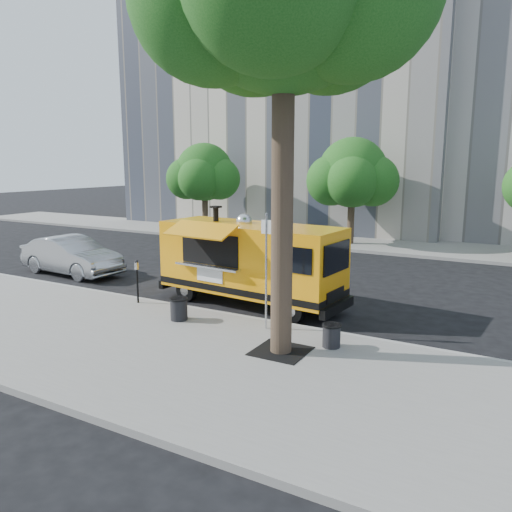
{
  "coord_description": "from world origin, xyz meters",
  "views": [
    {
      "loc": [
        7.35,
        -12.47,
        4.4
      ],
      "look_at": [
        0.39,
        0.0,
        1.69
      ],
      "focal_mm": 35.0,
      "sensor_mm": 36.0,
      "label": 1
    }
  ],
  "objects": [
    {
      "name": "ground",
      "position": [
        0.0,
        0.0,
        0.0
      ],
      "size": [
        120.0,
        120.0,
        0.0
      ],
      "primitive_type": "plane",
      "color": "black",
      "rests_on": "ground"
    },
    {
      "name": "sidewalk",
      "position": [
        0.0,
        -4.0,
        0.07
      ],
      "size": [
        60.0,
        6.0,
        0.15
      ],
      "primitive_type": "cube",
      "color": "gray",
      "rests_on": "ground"
    },
    {
      "name": "curb",
      "position": [
        0.0,
        -0.93,
        0.07
      ],
      "size": [
        60.0,
        0.14,
        0.16
      ],
      "primitive_type": "cube",
      "color": "#999993",
      "rests_on": "ground"
    },
    {
      "name": "far_sidewalk",
      "position": [
        0.0,
        13.5,
        0.07
      ],
      "size": [
        60.0,
        5.0,
        0.15
      ],
      "primitive_type": "cube",
      "color": "gray",
      "rests_on": "ground"
    },
    {
      "name": "building_left",
      "position": [
        -8.0,
        22.0,
        12.0
      ],
      "size": [
        22.0,
        14.0,
        24.0
      ],
      "primitive_type": "cube",
      "color": "beige",
      "rests_on": "ground"
    },
    {
      "name": "tree_well",
      "position": [
        2.6,
        -2.8,
        0.15
      ],
      "size": [
        1.2,
        1.2,
        0.02
      ],
      "primitive_type": "cube",
      "color": "black",
      "rests_on": "sidewalk"
    },
    {
      "name": "far_tree_a",
      "position": [
        -10.0,
        12.3,
        3.78
      ],
      "size": [
        3.42,
        3.42,
        5.36
      ],
      "color": "#33261C",
      "rests_on": "far_sidewalk"
    },
    {
      "name": "far_tree_b",
      "position": [
        -1.0,
        12.7,
        3.83
      ],
      "size": [
        3.6,
        3.6,
        5.5
      ],
      "color": "#33261C",
      "rests_on": "far_sidewalk"
    },
    {
      "name": "sign_post",
      "position": [
        1.55,
        -1.55,
        1.85
      ],
      "size": [
        0.28,
        0.06,
        3.0
      ],
      "color": "silver",
      "rests_on": "sidewalk"
    },
    {
      "name": "parking_meter",
      "position": [
        -3.0,
        -1.35,
        0.98
      ],
      "size": [
        0.11,
        0.11,
        1.33
      ],
      "color": "black",
      "rests_on": "sidewalk"
    },
    {
      "name": "food_truck",
      "position": [
        -0.18,
        0.57,
        1.41
      ],
      "size": [
        6.25,
        3.07,
        2.99
      ],
      "rotation": [
        0.0,
        0.0,
        -0.09
      ],
      "color": "#FF9F0D",
      "rests_on": "ground"
    },
    {
      "name": "sedan",
      "position": [
        -8.45,
        0.87,
        0.75
      ],
      "size": [
        4.62,
        1.87,
        1.49
      ],
      "primitive_type": "imported",
      "rotation": [
        0.0,
        0.0,
        1.51
      ],
      "color": "#9C9EA2",
      "rests_on": "ground"
    },
    {
      "name": "trash_bin_left",
      "position": [
        -0.86,
        -2.08,
        0.47
      ],
      "size": [
        0.51,
        0.51,
        0.61
      ],
      "color": "black",
      "rests_on": "sidewalk"
    },
    {
      "name": "trash_bin_right",
      "position": [
        3.5,
        -1.97,
        0.44
      ],
      "size": [
        0.45,
        0.45,
        0.54
      ],
      "color": "black",
      "rests_on": "sidewalk"
    }
  ]
}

